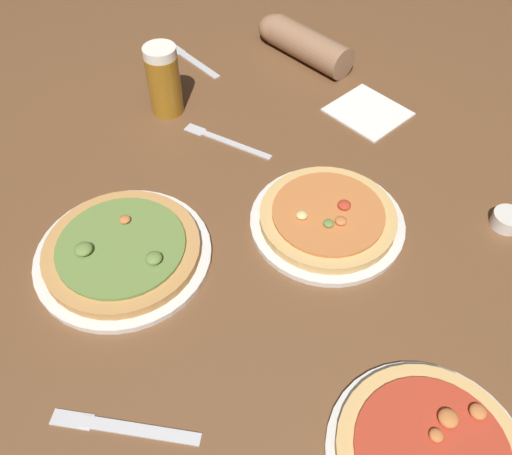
% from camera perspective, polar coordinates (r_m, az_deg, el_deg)
% --- Properties ---
extents(ground_plane, '(2.40, 2.40, 0.03)m').
position_cam_1_polar(ground_plane, '(1.00, 0.00, -1.31)').
color(ground_plane, brown).
extents(pizza_plate_near, '(0.31, 0.31, 0.05)m').
position_cam_1_polar(pizza_plate_near, '(0.97, -14.04, -2.51)').
color(pizza_plate_near, silver).
rests_on(pizza_plate_near, ground_plane).
extents(pizza_plate_far, '(0.29, 0.29, 0.05)m').
position_cam_1_polar(pizza_plate_far, '(1.00, 7.63, 0.95)').
color(pizza_plate_far, silver).
rests_on(pizza_plate_far, ground_plane).
extents(beer_mug_dark, '(0.11, 0.10, 0.16)m').
position_cam_1_polar(beer_mug_dark, '(1.23, -9.84, 15.26)').
color(beer_mug_dark, '#9E6619').
rests_on(beer_mug_dark, ground_plane).
extents(ramekin_sauce, '(0.06, 0.06, 0.03)m').
position_cam_1_polar(ramekin_sauce, '(1.09, 25.20, 0.75)').
color(ramekin_sauce, silver).
rests_on(ramekin_sauce, ground_plane).
extents(napkin_folded, '(0.20, 0.19, 0.01)m').
position_cam_1_polar(napkin_folded, '(1.27, 11.86, 12.04)').
color(napkin_folded, white).
rests_on(napkin_folded, ground_plane).
extents(knife_right, '(0.21, 0.09, 0.01)m').
position_cam_1_polar(knife_right, '(0.82, -13.91, -19.98)').
color(knife_right, silver).
rests_on(knife_right, ground_plane).
extents(fork_spare, '(0.21, 0.03, 0.01)m').
position_cam_1_polar(fork_spare, '(1.17, -3.31, 9.27)').
color(fork_spare, silver).
rests_on(fork_spare, ground_plane).
extents(knife_spare, '(0.20, 0.09, 0.01)m').
position_cam_1_polar(knife_spare, '(1.43, -6.89, 17.39)').
color(knife_spare, silver).
rests_on(knife_spare, ground_plane).
extents(diner_arm, '(0.28, 0.15, 0.08)m').
position_cam_1_polar(diner_arm, '(1.43, 4.67, 19.18)').
color(diner_arm, '#936B4C').
rests_on(diner_arm, ground_plane).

